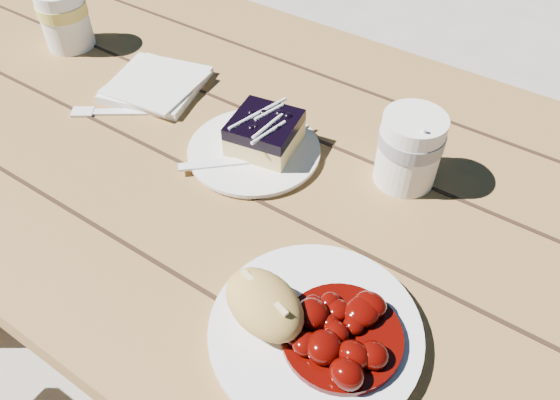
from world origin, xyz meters
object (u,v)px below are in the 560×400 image
Objects in this scene: picnic_table at (345,268)px; second_cup at (65,19)px; main_plate at (315,332)px; bread_roll at (264,304)px; blueberry_cake at (265,132)px; coffee_cup at (409,149)px; dessert_plate at (254,151)px.

picnic_table is 18.24× the size of second_cup.
bread_roll is (-0.05, -0.02, 0.04)m from main_plate.
coffee_cup reaches higher than blueberry_cake.
picnic_table is 0.28m from main_plate.
dessert_plate is (-0.18, 0.23, -0.04)m from bread_roll.
bread_roll reaches higher than blueberry_cake.
coffee_cup is at bearing 85.10° from bread_roll.
blueberry_cake is at bearing 175.42° from picnic_table.
picnic_table is 18.24× the size of coffee_cup.
main_plate is 2.14× the size of blueberry_cake.
blueberry_cake is 0.49m from second_cup.
main_plate is 0.30m from coffee_cup.
dessert_plate is at bearing 138.21° from main_plate.
coffee_cup reaches higher than dessert_plate.
main_plate is 2.13× the size of coffee_cup.
main_plate is 1.20× the size of dessert_plate.
blueberry_cake reaches higher than picnic_table.
blueberry_cake is (-0.16, 0.01, 0.20)m from picnic_table.
picnic_table is 10.23× the size of dessert_plate.
main_plate is 2.22× the size of bread_roll.
second_cup is (-0.72, 0.28, 0.05)m from main_plate.
second_cup reaches higher than main_plate.
dessert_plate is 1.79× the size of blueberry_cake.
main_plate is 0.33m from blueberry_cake.
dessert_plate is at bearing -133.77° from blueberry_cake.
second_cup reaches higher than picnic_table.
second_cup reaches higher than blueberry_cake.
bread_roll is at bearing -51.73° from dessert_plate.
bread_roll is 0.30m from blueberry_cake.
coffee_cup is at bearing 20.27° from dessert_plate.
coffee_cup is at bearing 7.31° from blueberry_cake.
second_cup is at bearing -178.64° from coffee_cup.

